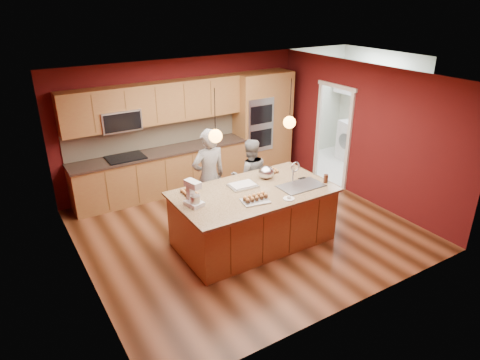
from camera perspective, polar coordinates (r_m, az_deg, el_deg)
floor at (r=7.76m, az=0.71°, el=-6.51°), size 5.50×5.50×0.00m
ceiling at (r=6.81m, az=0.83°, el=13.50°), size 5.50×5.50×0.00m
wall_back at (r=9.27m, az=-7.60°, el=7.53°), size 5.50×0.00×5.50m
wall_front at (r=5.43m, az=15.09°, el=-5.34°), size 5.50×0.00×5.50m
wall_left at (r=6.27m, az=-21.01°, el=-2.08°), size 0.00×5.00×5.00m
wall_right at (r=8.88m, az=16.02°, el=6.07°), size 0.00×5.00×5.00m
cabinet_run at (r=8.92m, az=-10.76°, el=4.18°), size 3.74×0.64×2.30m
oven_column at (r=9.94m, az=3.00°, el=7.63°), size 1.30×0.62×2.30m
doorway_trim at (r=9.48m, az=12.24°, el=5.66°), size 0.08×1.11×2.20m
laundry_room at (r=10.68m, az=17.68°, el=12.11°), size 2.60×2.70×2.70m
pendant_left at (r=6.24m, az=-3.29°, el=5.91°), size 0.20×0.20×0.80m
pendant_right at (r=6.95m, az=6.61°, el=7.67°), size 0.20×0.20×0.80m
island at (r=7.17m, az=1.88°, el=-4.81°), size 2.59×1.45×1.33m
person_left at (r=7.60m, az=-4.15°, el=0.35°), size 0.67×0.46×1.80m
person_right at (r=8.07m, az=1.30°, el=0.52°), size 0.85×0.75×1.46m
stand_mixer at (r=6.46m, az=-6.23°, el=-1.97°), size 0.26×0.32×0.40m
sheet_cake at (r=7.08m, az=0.35°, el=-0.72°), size 0.47×0.36×0.05m
cooling_rack at (r=6.60m, az=2.03°, el=-2.81°), size 0.47×0.37×0.02m
mixing_bowl at (r=7.39m, az=3.51°, el=1.03°), size 0.27×0.27×0.23m
plate at (r=6.71m, az=6.51°, el=-2.49°), size 0.18×0.18×0.01m
tumbler at (r=7.36m, az=11.37°, el=0.19°), size 0.07×0.07×0.15m
phone at (r=7.47m, az=8.29°, el=0.23°), size 0.13×0.08×0.01m
cupcakes_left at (r=6.86m, az=-6.77°, el=-1.64°), size 0.23×0.30×0.07m
cupcakes_rack at (r=6.62m, az=2.08°, el=-2.28°), size 0.42×0.17×0.07m
cupcakes_right at (r=7.66m, az=4.29°, el=1.22°), size 0.21×0.21×0.06m
washer at (r=10.70m, az=17.67°, el=3.86°), size 0.71×0.72×0.94m
dryer at (r=11.12m, az=14.89°, el=5.06°), size 0.71×0.72×0.98m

